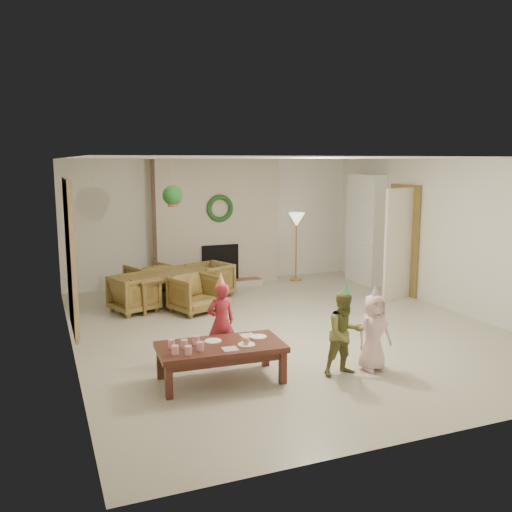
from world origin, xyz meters
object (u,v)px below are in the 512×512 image
dining_table (170,289)px  dining_chair_near (194,294)px  dining_chair_far (148,281)px  child_pink (374,332)px  dining_chair_left (134,293)px  dining_chair_right (210,280)px  coffee_table_top (221,347)px  child_plaid (345,333)px  child_red (221,322)px

dining_table → dining_chair_near: dining_chair_near is taller
dining_chair_far → child_pink: size_ratio=0.74×
dining_chair_near → dining_chair_left: bearing=135.0°
dining_chair_right → coffee_table_top: size_ratio=0.49×
dining_chair_far → child_plaid: bearing=86.2°
dining_chair_near → dining_chair_left: 1.00m
dining_chair_right → child_pink: child_pink is taller
dining_table → child_pink: (1.56, -3.89, 0.18)m
child_plaid → child_pink: (0.40, 0.01, -0.03)m
dining_chair_far → child_plaid: 4.77m
child_pink → dining_chair_far: bearing=107.5°
child_red → dining_chair_right: bearing=-107.4°
coffee_table_top → child_pink: bearing=-7.4°
dining_chair_near → dining_chair_right: bearing=38.7°
dining_table → coffee_table_top: bearing=-114.9°
dining_chair_left → child_plaid: child_plaid is taller
dining_chair_near → child_red: size_ratio=0.69×
dining_table → dining_chair_right: bearing=-0.0°
dining_table → dining_chair_left: size_ratio=2.34×
dining_table → dining_chair_near: (0.25, -0.66, 0.03)m
dining_chair_near → child_pink: child_pink is taller
dining_chair_left → child_pink: bearing=-169.7°
coffee_table_top → child_red: bearing=74.4°
dining_chair_left → dining_table: bearing=-90.0°
child_plaid → child_pink: child_plaid is taller
child_red → dining_chair_far: bearing=-89.1°
dining_chair_left → dining_chair_right: size_ratio=1.00×
dining_chair_far → dining_chair_left: size_ratio=1.00×
coffee_table_top → child_plaid: size_ratio=1.42×
dining_chair_far → child_plaid: (1.42, -4.55, 0.18)m
child_red → dining_chair_left: bearing=-79.3°
dining_chair_near → dining_chair_far: (-0.51, 1.31, 0.00)m
dining_chair_far → dining_chair_left: bearing=45.0°
dining_chair_far → child_red: child_red is taller
dining_chair_right → dining_chair_near: bearing=-51.3°
dining_table → child_plaid: size_ratio=1.62×
dining_chair_far → dining_chair_right: size_ratio=1.00×
child_red → child_pink: 1.86m
dining_chair_far → coffee_table_top: (0.02, -4.21, 0.09)m
dining_chair_near → dining_chair_far: same height
dining_table → dining_chair_near: 0.70m
child_plaid → dining_chair_near: bearing=104.1°
dining_table → child_plaid: (1.16, -3.90, 0.21)m
dining_chair_left → child_plaid: (1.82, -3.64, 0.18)m
dining_chair_near → child_plaid: size_ratio=0.69×
child_plaid → dining_chair_left: bearing=115.0°
dining_table → dining_chair_far: dining_chair_far is taller
coffee_table_top → dining_chair_near: bearing=83.4°
child_red → dining_chair_near: bearing=-99.7°
child_plaid → dining_chair_far: bearing=105.7°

